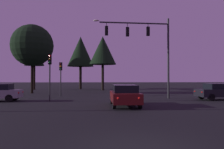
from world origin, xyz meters
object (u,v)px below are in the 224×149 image
car_nearside_lane (125,95)px  traffic_light_corner_left (50,68)px  tree_behind_sign (34,55)px  tree_right_cluster (81,52)px  traffic_signal_mast_arm (146,41)px  traffic_light_corner_right (61,72)px  car_crossing_right (220,91)px  tree_center_horizon (32,45)px  tree_left_far (103,50)px

car_nearside_lane → traffic_light_corner_left: bearing=149.4°
tree_behind_sign → tree_right_cluster: tree_right_cluster is taller
traffic_signal_mast_arm → traffic_light_corner_right: (-8.92, 3.60, -2.94)m
traffic_light_corner_right → tree_right_cluster: (0.81, 16.48, 4.33)m
car_nearside_lane → car_crossing_right: bearing=23.3°
traffic_signal_mast_arm → tree_behind_sign: (-16.08, 18.13, 0.48)m
traffic_light_corner_right → car_nearside_lane: 11.32m
traffic_light_corner_right → traffic_light_corner_left: bearing=-89.4°
traffic_light_corner_right → tree_center_horizon: size_ratio=0.41×
traffic_signal_mast_arm → car_nearside_lane: 7.98m
car_crossing_right → tree_behind_sign: size_ratio=0.56×
tree_center_horizon → traffic_light_corner_left: bearing=-66.1°
tree_center_horizon → traffic_light_corner_right: bearing=-46.2°
tree_center_horizon → car_nearside_lane: bearing=-52.7°
tree_left_far → tree_center_horizon: (-9.53, -7.23, -0.33)m
traffic_light_corner_right → tree_center_horizon: tree_center_horizon is taller
traffic_light_corner_right → car_nearside_lane: traffic_light_corner_right is taller
traffic_signal_mast_arm → tree_behind_sign: size_ratio=0.98×
tree_left_far → traffic_light_corner_left: bearing=-105.4°
traffic_signal_mast_arm → tree_left_far: 16.15m
tree_left_far → tree_right_cluster: bearing=132.7°
traffic_light_corner_left → tree_behind_sign: bearing=109.6°
tree_right_cluster → car_crossing_right: bearing=-55.9°
tree_behind_sign → traffic_light_corner_left: bearing=-70.4°
tree_right_cluster → car_nearside_lane: bearing=-78.3°
traffic_light_corner_left → car_crossing_right: (15.46, 0.43, -2.12)m
traffic_light_corner_right → tree_behind_sign: bearing=116.2°
traffic_signal_mast_arm → tree_left_far: bearing=104.3°
traffic_light_corner_left → car_crossing_right: 15.61m
traffic_light_corner_right → tree_left_far: size_ratio=0.42×
tree_behind_sign → tree_center_horizon: tree_center_horizon is taller
traffic_light_corner_left → car_nearside_lane: bearing=-30.6°
traffic_light_corner_right → tree_left_far: (4.93, 12.02, 4.01)m
tree_behind_sign → tree_center_horizon: size_ratio=0.88×
traffic_light_corner_left → tree_right_cluster: tree_right_cluster is taller
traffic_light_corner_right → car_crossing_right: size_ratio=0.84×
traffic_light_corner_left → tree_right_cluster: (0.75, 22.19, 4.13)m
tree_center_horizon → tree_right_cluster: bearing=65.2°
car_crossing_right → tree_right_cluster: bearing=124.1°
traffic_signal_mast_arm → car_crossing_right: size_ratio=1.76×
traffic_light_corner_right → tree_behind_sign: tree_behind_sign is taller
car_crossing_right → tree_center_horizon: bearing=153.4°
traffic_light_corner_left → tree_behind_sign: tree_behind_sign is taller
car_crossing_right → tree_left_far: tree_left_far is taller
tree_behind_sign → tree_left_far: size_ratio=0.89×
car_nearside_lane → tree_behind_sign: size_ratio=0.55×
traffic_light_corner_right → tree_left_far: bearing=67.7°
tree_center_horizon → tree_right_cluster: tree_right_cluster is taller
car_nearside_lane → traffic_signal_mast_arm: bearing=64.1°
traffic_light_corner_right → traffic_signal_mast_arm: bearing=-22.0°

